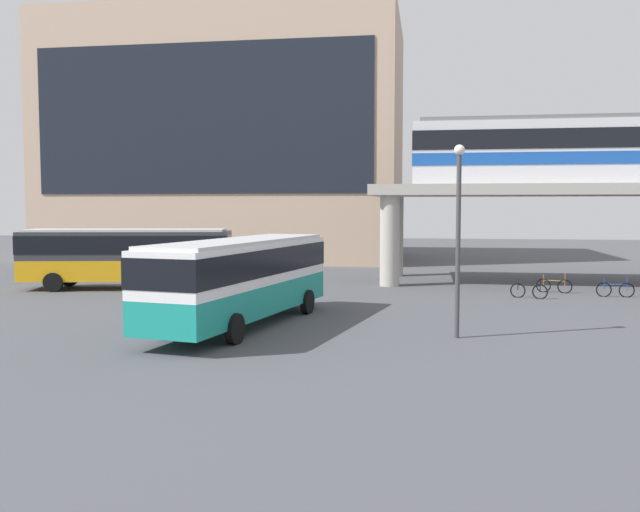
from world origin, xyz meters
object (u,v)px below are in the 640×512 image
object	(u,v)px
station_building	(231,142)
pedestrian_near_building	(247,279)
bus_main	(242,273)
train	(589,150)
bicycle_blue	(615,290)
bus_secondary	(127,252)
bicycle_brown	(554,286)
bicycle_black	(529,291)

from	to	relation	value
station_building	pedestrian_near_building	size ratio (longest dim) A/B	17.51
station_building	bus_main	xyz separation A→B (m)	(10.17, -33.26, -8.02)
bus_main	train	bearing A→B (deg)	46.38
pedestrian_near_building	bicycle_blue	bearing A→B (deg)	5.01
station_building	bus_secondary	world-z (taller)	station_building
bus_secondary	bicycle_brown	world-z (taller)	bus_secondary
bus_main	bus_secondary	xyz separation A→B (m)	(-9.22, 10.20, 0.00)
bicycle_blue	bicycle_black	xyz separation A→B (m)	(-4.25, -1.13, 0.00)
bus_main	bicycle_brown	world-z (taller)	bus_main
bicycle_black	pedestrian_near_building	bearing A→B (deg)	-178.09
train	bus_main	world-z (taller)	train
bus_main	bicycle_blue	distance (m)	19.26
bus_main	bicycle_brown	xyz separation A→B (m)	(13.22, 12.06, -1.63)
train	pedestrian_near_building	size ratio (longest dim) A/B	11.98
train	bicycle_blue	world-z (taller)	train
bus_main	pedestrian_near_building	distance (m)	9.54
bus_main	bicycle_black	xyz separation A→B (m)	(11.63, 9.64, -1.63)
bus_secondary	bicycle_blue	size ratio (longest dim) A/B	6.32
bicycle_brown	pedestrian_near_building	distance (m)	15.79
station_building	train	xyz separation A→B (m)	(25.91, -16.75, -2.40)
bus_main	bicycle_brown	distance (m)	17.97
bicycle_brown	bus_secondary	bearing A→B (deg)	-175.27
bicycle_blue	pedestrian_near_building	bearing A→B (deg)	-174.99
station_building	train	bearing A→B (deg)	-32.88
train	bus_main	size ratio (longest dim) A/B	1.75
bicycle_black	pedestrian_near_building	xyz separation A→B (m)	(-13.92, -0.46, 0.42)
bicycle_black	bicycle_blue	bearing A→B (deg)	14.86
bicycle_brown	station_building	bearing A→B (deg)	137.80
bicycle_blue	bicycle_black	bearing A→B (deg)	-165.14
train	bicycle_brown	distance (m)	8.89
bus_main	bicycle_brown	bearing A→B (deg)	42.36
station_building	bus_main	distance (m)	35.70
bus_secondary	pedestrian_near_building	size ratio (longest dim) A/B	6.84
bicycle_black	pedestrian_near_building	size ratio (longest dim) A/B	1.03
bus_secondary	pedestrian_near_building	xyz separation A→B (m)	(6.92, -1.02, -1.21)
bicycle_black	bicycle_brown	bearing A→B (deg)	56.53
train	bicycle_blue	xyz separation A→B (m)	(0.14, -5.75, -7.26)
bicycle_blue	train	bearing A→B (deg)	91.39
station_building	bicycle_blue	xyz separation A→B (m)	(26.05, -22.49, -9.65)
bus_secondary	bicycle_black	distance (m)	20.91
bicycle_black	bus_main	bearing A→B (deg)	-140.32
pedestrian_near_building	station_building	bearing A→B (deg)	108.09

